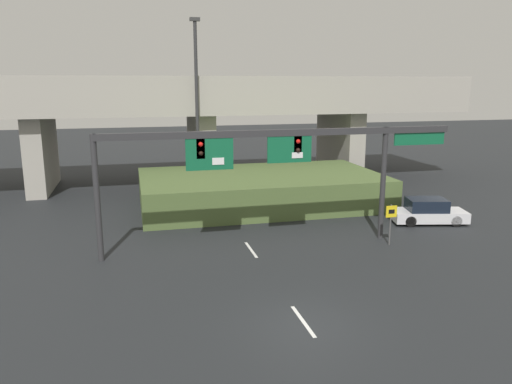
{
  "coord_description": "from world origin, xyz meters",
  "views": [
    {
      "loc": [
        -5.49,
        -15.02,
        8.2
      ],
      "look_at": [
        0.0,
        7.0,
        3.17
      ],
      "focal_mm": 35.0,
      "sensor_mm": 36.0,
      "label": 1
    }
  ],
  "objects_px": {
    "speed_limit_sign": "(391,219)",
    "parked_sedan_near_right": "(428,212)",
    "signal_gantry": "(273,152)",
    "highway_light_pole_near": "(197,105)"
  },
  "relations": [
    {
      "from": "signal_gantry",
      "to": "highway_light_pole_near",
      "type": "height_order",
      "value": "highway_light_pole_near"
    },
    {
      "from": "signal_gantry",
      "to": "highway_light_pole_near",
      "type": "xyz_separation_m",
      "value": [
        -2.07,
        12.47,
        1.75
      ]
    },
    {
      "from": "speed_limit_sign",
      "to": "signal_gantry",
      "type": "bearing_deg",
      "value": 168.45
    },
    {
      "from": "highway_light_pole_near",
      "to": "speed_limit_sign",
      "type": "bearing_deg",
      "value": -59.78
    },
    {
      "from": "speed_limit_sign",
      "to": "parked_sedan_near_right",
      "type": "bearing_deg",
      "value": 37.01
    },
    {
      "from": "highway_light_pole_near",
      "to": "parked_sedan_near_right",
      "type": "bearing_deg",
      "value": -40.68
    },
    {
      "from": "highway_light_pole_near",
      "to": "parked_sedan_near_right",
      "type": "relative_size",
      "value": 2.74
    },
    {
      "from": "highway_light_pole_near",
      "to": "parked_sedan_near_right",
      "type": "xyz_separation_m",
      "value": [
        12.2,
        -10.48,
        -5.94
      ]
    },
    {
      "from": "speed_limit_sign",
      "to": "highway_light_pole_near",
      "type": "xyz_separation_m",
      "value": [
        -7.96,
        13.67,
        5.22
      ]
    },
    {
      "from": "highway_light_pole_near",
      "to": "parked_sedan_near_right",
      "type": "distance_m",
      "value": 17.14
    }
  ]
}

